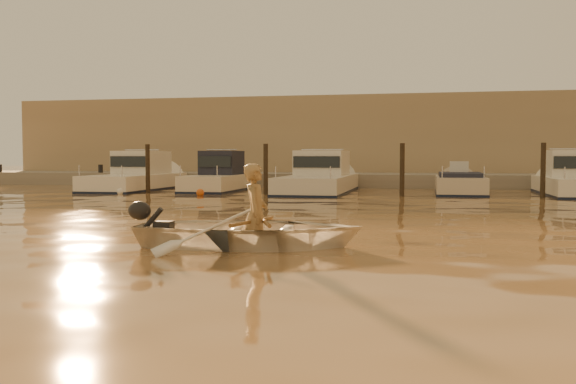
% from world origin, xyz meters
% --- Properties ---
extents(ground_plane, '(160.00, 160.00, 0.00)m').
position_xyz_m(ground_plane, '(0.00, 0.00, 0.00)').
color(ground_plane, olive).
rests_on(ground_plane, ground).
extents(dinghy, '(4.03, 3.09, 0.78)m').
position_xyz_m(dinghy, '(-2.16, -0.39, 0.27)').
color(dinghy, white).
rests_on(dinghy, ground_plane).
extents(person, '(0.47, 0.66, 1.69)m').
position_xyz_m(person, '(-2.06, -0.37, 0.54)').
color(person, '#95764A').
rests_on(person, dinghy).
extents(outboard_motor, '(0.94, 0.50, 0.70)m').
position_xyz_m(outboard_motor, '(-3.65, -0.56, 0.28)').
color(outboard_motor, black).
rests_on(outboard_motor, dinghy).
extents(oar_port, '(0.72, 2.01, 0.13)m').
position_xyz_m(oar_port, '(-1.91, -0.36, 0.42)').
color(oar_port, brown).
rests_on(oar_port, dinghy).
extents(oar_starboard, '(0.19, 2.10, 0.13)m').
position_xyz_m(oar_starboard, '(-2.11, -0.38, 0.42)').
color(oar_starboard, brown).
rests_on(oar_starboard, dinghy).
extents(moored_boat_0, '(2.34, 7.40, 1.75)m').
position_xyz_m(moored_boat_0, '(-12.10, 16.00, 0.62)').
color(moored_boat_0, white).
rests_on(moored_boat_0, ground_plane).
extents(moored_boat_1, '(1.94, 5.88, 1.75)m').
position_xyz_m(moored_boat_1, '(-8.20, 16.00, 0.62)').
color(moored_boat_1, beige).
rests_on(moored_boat_1, ground_plane).
extents(moored_boat_2, '(2.55, 8.44, 1.75)m').
position_xyz_m(moored_boat_2, '(-3.73, 16.00, 0.62)').
color(moored_boat_2, silver).
rests_on(moored_boat_2, ground_plane).
extents(moored_boat_3, '(1.87, 5.47, 0.95)m').
position_xyz_m(moored_boat_3, '(2.02, 16.00, 0.22)').
color(moored_boat_3, beige).
rests_on(moored_boat_3, ground_plane).
extents(moored_boat_4, '(2.20, 6.79, 1.75)m').
position_xyz_m(moored_boat_4, '(6.28, 16.00, 0.62)').
color(moored_boat_4, white).
rests_on(moored_boat_4, ground_plane).
extents(piling_0, '(0.18, 0.18, 2.20)m').
position_xyz_m(piling_0, '(-10.50, 13.80, 0.90)').
color(piling_0, '#2D2319').
rests_on(piling_0, ground_plane).
extents(piling_1, '(0.18, 0.18, 2.20)m').
position_xyz_m(piling_1, '(-5.50, 13.80, 0.90)').
color(piling_1, '#2D2319').
rests_on(piling_1, ground_plane).
extents(piling_2, '(0.18, 0.18, 2.20)m').
position_xyz_m(piling_2, '(-0.20, 13.80, 0.90)').
color(piling_2, '#2D2319').
rests_on(piling_2, ground_plane).
extents(piling_3, '(0.18, 0.18, 2.20)m').
position_xyz_m(piling_3, '(4.80, 13.80, 0.90)').
color(piling_3, '#2D2319').
rests_on(piling_3, ground_plane).
extents(fender_a, '(0.30, 0.30, 0.30)m').
position_xyz_m(fender_a, '(-11.18, 12.75, 0.10)').
color(fender_a, white).
rests_on(fender_a, ground_plane).
extents(fender_b, '(0.30, 0.30, 0.30)m').
position_xyz_m(fender_b, '(-7.87, 12.81, 0.10)').
color(fender_b, '#D25818').
rests_on(fender_b, ground_plane).
extents(fender_c, '(0.30, 0.30, 0.30)m').
position_xyz_m(fender_c, '(-2.71, 13.07, 0.10)').
color(fender_c, silver).
rests_on(fender_c, ground_plane).
extents(fender_d, '(0.30, 0.30, 0.30)m').
position_xyz_m(fender_d, '(2.64, 13.93, 0.10)').
color(fender_d, '#C47117').
rests_on(fender_d, ground_plane).
extents(quay, '(52.00, 4.00, 1.00)m').
position_xyz_m(quay, '(0.00, 21.50, 0.15)').
color(quay, gray).
rests_on(quay, ground_plane).
extents(waterfront_building, '(46.00, 7.00, 4.80)m').
position_xyz_m(waterfront_building, '(0.00, 27.00, 2.40)').
color(waterfront_building, '#9E8466').
rests_on(waterfront_building, quay).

